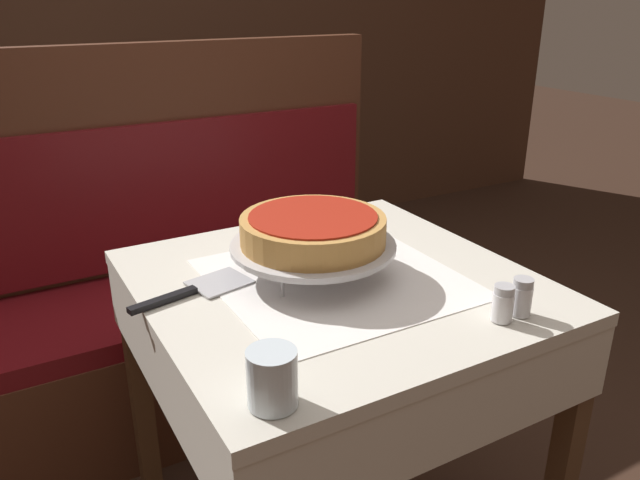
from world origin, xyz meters
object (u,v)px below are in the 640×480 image
Objects in this scene: pizza_pan_stand at (313,247)px; condiment_caddy at (105,126)px; pepper_shaker at (522,297)px; booth_bench at (187,313)px; deep_dish_pizza at (313,229)px; water_glass_near at (272,378)px; pizza_server at (196,290)px; dining_table_rear at (97,162)px; dining_table_front at (335,324)px; salt_shaker at (503,303)px.

condiment_caddy is (-0.09, 1.67, -0.02)m from pizza_pan_stand.
booth_bench is at bearing 106.61° from pepper_shaker.
booth_bench reaches higher than condiment_caddy.
deep_dish_pizza reaches higher than water_glass_near.
pizza_server is (-0.25, 0.05, -0.06)m from pizza_pan_stand.
booth_bench is (0.08, -0.88, -0.33)m from dining_table_rear.
pizza_pan_stand is at bearing 53.57° from water_glass_near.
deep_dish_pizza reaches higher than pizza_server.
deep_dish_pizza is (-0.03, 0.04, 0.22)m from dining_table_front.
condiment_caddy reaches higher than pizza_pan_stand.
deep_dish_pizza reaches higher than dining_table_front.
water_glass_near is at bearing -126.43° from deep_dish_pizza.
dining_table_rear is 10.42× the size of pepper_shaker.
pepper_shaker is at bearing -73.39° from booth_bench.
pizza_pan_stand is 3.92× the size of water_glass_near.
dining_table_rear reaches higher than dining_table_front.
dining_table_rear is 2.85× the size of pizza_server.
dining_table_rear is 8.53× the size of water_glass_near.
pizza_pan_stand is at bearing -10.97° from pizza_server.
pizza_pan_stand is 0.04m from deep_dish_pizza.
salt_shaker is (0.18, -0.31, 0.15)m from dining_table_front.
salt_shaker is at bearing -58.91° from deep_dish_pizza.
booth_bench is 17.20× the size of water_glass_near.
salt_shaker is at bearing -75.70° from booth_bench.
condiment_caddy is at bearing 84.46° from pizza_server.
water_glass_near is 1.27× the size of salt_shaker.
pizza_pan_stand is 0.46m from water_glass_near.
pizza_server is at bearing -104.02° from booth_bench.
dining_table_rear is 0.50× the size of booth_bench.
water_glass_near reaches higher than salt_shaker.
condiment_caddy reaches higher than water_glass_near.
dining_table_rear is 2.03m from pepper_shaker.
water_glass_near is (-0.02, -0.42, 0.04)m from pizza_server.
pizza_server is at bearing 139.11° from salt_shaker.
dining_table_front is 0.86m from booth_bench.
booth_bench is 0.85m from pizza_server.
pizza_pan_stand is at bearing -84.61° from booth_bench.
dining_table_front is 11.28× the size of salt_shaker.
salt_shaker reaches higher than dining_table_rear.
deep_dish_pizza is 0.41m from salt_shaker.
dining_table_front is 0.18m from pizza_pan_stand.
pizza_server is at bearing 169.03° from pizza_pan_stand.
pepper_shaker is (0.53, 0.02, -0.01)m from water_glass_near.
condiment_caddy is (0.18, 2.04, -0.00)m from water_glass_near.
dining_table_front is at bearing -47.71° from deep_dish_pizza.
water_glass_near is at bearing -126.43° from pizza_pan_stand.
booth_bench is 21.00× the size of pepper_shaker.
booth_bench is 0.91m from pizza_pan_stand.
deep_dish_pizza reaches higher than salt_shaker.
water_glass_near is (-0.12, -2.01, 0.15)m from dining_table_rear.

